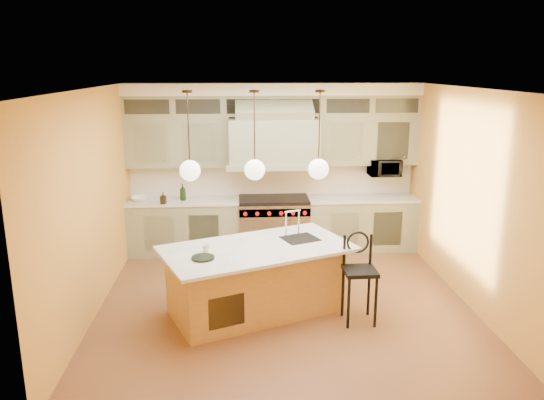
{
  "coord_description": "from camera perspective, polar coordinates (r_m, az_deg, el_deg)",
  "views": [
    {
      "loc": [
        -0.6,
        -6.73,
        3.17
      ],
      "look_at": [
        -0.12,
        0.7,
        1.29
      ],
      "focal_mm": 35.0,
      "sensor_mm": 36.0,
      "label": 1
    }
  ],
  "objects": [
    {
      "name": "kitchen_island",
      "position": [
        7.02,
        -1.73,
        -8.41
      ],
      "size": [
        2.69,
        2.09,
        1.35
      ],
      "rotation": [
        0.0,
        0.0,
        0.39
      ],
      "color": "#A5753A",
      "rests_on": "floor"
    },
    {
      "name": "wall_left",
      "position": [
        7.2,
        -18.85,
        -0.41
      ],
      "size": [
        0.0,
        5.0,
        5.0
      ],
      "primitive_type": "plane",
      "rotation": [
        1.57,
        0.0,
        1.57
      ],
      "color": "gold",
      "rests_on": "ground"
    },
    {
      "name": "microwave",
      "position": [
        9.49,
        11.99,
        3.45
      ],
      "size": [
        0.54,
        0.37,
        0.3
      ],
      "primitive_type": "imported",
      "color": "black",
      "rests_on": "back_cabinetry"
    },
    {
      "name": "wall_front",
      "position": [
        4.61,
        4.14,
        -7.8
      ],
      "size": [
        5.0,
        0.0,
        5.0
      ],
      "primitive_type": "plane",
      "rotation": [
        -1.57,
        0.0,
        0.0
      ],
      "color": "gold",
      "rests_on": "ground"
    },
    {
      "name": "oil_bottle_a",
      "position": [
        9.18,
        -9.57,
        0.84
      ],
      "size": [
        0.11,
        0.11,
        0.28
      ],
      "primitive_type": "imported",
      "rotation": [
        0.0,
        0.0,
        0.02
      ],
      "color": "black",
      "rests_on": "back_cabinetry"
    },
    {
      "name": "pendant_right",
      "position": [
        6.67,
        5.03,
        3.59
      ],
      "size": [
        0.26,
        0.26,
        1.11
      ],
      "color": "#2D2319",
      "rests_on": "ceiling"
    },
    {
      "name": "ceiling",
      "position": [
        6.76,
        1.45,
        11.89
      ],
      "size": [
        5.0,
        5.0,
        0.0
      ],
      "primitive_type": "plane",
      "rotation": [
        3.14,
        0.0,
        0.0
      ],
      "color": "white",
      "rests_on": "wall_back"
    },
    {
      "name": "back_cabinetry",
      "position": [
        9.15,
        0.15,
        3.23
      ],
      "size": [
        5.0,
        0.77,
        2.9
      ],
      "color": "gray",
      "rests_on": "floor"
    },
    {
      "name": "oil_bottle_b",
      "position": [
        9.0,
        -11.62,
        0.21
      ],
      "size": [
        0.1,
        0.11,
        0.2
      ],
      "primitive_type": "imported",
      "rotation": [
        0.0,
        0.0,
        -0.15
      ],
      "color": "black",
      "rests_on": "back_cabinetry"
    },
    {
      "name": "counter_stool",
      "position": [
        6.81,
        9.38,
        -7.67
      ],
      "size": [
        0.41,
        0.41,
        1.15
      ],
      "rotation": [
        0.0,
        0.0,
        0.01
      ],
      "color": "black",
      "rests_on": "floor"
    },
    {
      "name": "range",
      "position": [
        9.29,
        0.18,
        -2.6
      ],
      "size": [
        1.2,
        0.74,
        0.96
      ],
      "color": "silver",
      "rests_on": "floor"
    },
    {
      "name": "cup",
      "position": [
        6.68,
        -7.09,
        -5.19
      ],
      "size": [
        0.11,
        0.11,
        0.1
      ],
      "primitive_type": "imported",
      "rotation": [
        0.0,
        0.0,
        -0.09
      ],
      "color": "white",
      "rests_on": "kitchen_island"
    },
    {
      "name": "wall_right",
      "position": [
        7.61,
        20.48,
        0.21
      ],
      "size": [
        0.0,
        5.0,
        5.0
      ],
      "primitive_type": "plane",
      "rotation": [
        1.57,
        0.0,
        -1.57
      ],
      "color": "gold",
      "rests_on": "ground"
    },
    {
      "name": "pendant_center",
      "position": [
        6.6,
        -1.87,
        3.51
      ],
      "size": [
        0.26,
        0.26,
        1.11
      ],
      "color": "#2D2319",
      "rests_on": "ceiling"
    },
    {
      "name": "pendant_left",
      "position": [
        6.62,
        -8.82,
        3.39
      ],
      "size": [
        0.26,
        0.26,
        1.11
      ],
      "color": "#2D2319",
      "rests_on": "ceiling"
    },
    {
      "name": "fruit_bowl",
      "position": [
        9.3,
        -13.98,
        0.13
      ],
      "size": [
        0.31,
        0.31,
        0.07
      ],
      "primitive_type": "imported",
      "rotation": [
        0.0,
        0.0,
        0.03
      ],
      "color": "white",
      "rests_on": "back_cabinetry"
    },
    {
      "name": "wall_back",
      "position": [
        9.41,
        0.04,
        3.66
      ],
      "size": [
        5.0,
        0.0,
        5.0
      ],
      "primitive_type": "plane",
      "rotation": [
        1.57,
        0.0,
        0.0
      ],
      "color": "gold",
      "rests_on": "ground"
    },
    {
      "name": "floor",
      "position": [
        7.47,
        1.31,
        -10.95
      ],
      "size": [
        5.0,
        5.0,
        0.0
      ],
      "primitive_type": "plane",
      "color": "brown",
      "rests_on": "ground"
    }
  ]
}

